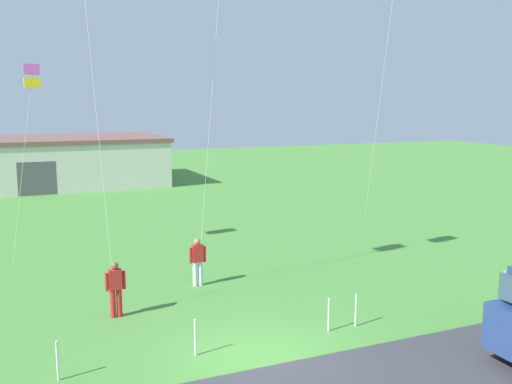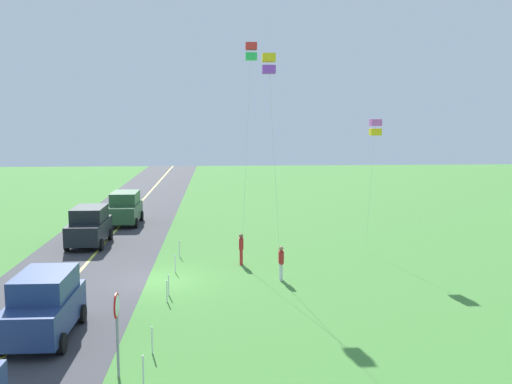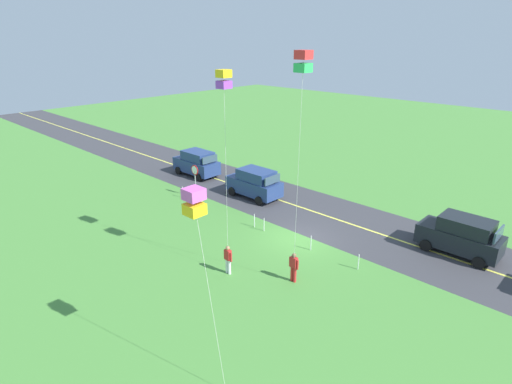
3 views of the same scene
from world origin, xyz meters
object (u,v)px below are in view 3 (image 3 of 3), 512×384
at_px(person_adult_near, 228,259).
at_px(person_adult_companion, 294,266).
at_px(car_parked_east_near, 197,163).
at_px(kite_yellow_high, 194,202).
at_px(kite_blue_mid, 303,62).
at_px(car_suv_foreground, 255,183).
at_px(stop_sign, 195,175).
at_px(kite_red_low, 224,80).
at_px(car_parked_west_near, 461,235).

xyz_separation_m(person_adult_near, person_adult_companion, (-2.96, -1.74, 0.00)).
bearing_deg(car_parked_east_near, kite_yellow_high, 141.46).
bearing_deg(kite_yellow_high, person_adult_companion, -77.55).
bearing_deg(car_parked_east_near, kite_blue_mid, 155.19).
bearing_deg(car_suv_foreground, kite_blue_mid, 142.46).
bearing_deg(car_suv_foreground, person_adult_near, 126.28).
bearing_deg(stop_sign, kite_red_low, 150.71).
height_order(kite_blue_mid, kite_yellow_high, kite_blue_mid).
relative_size(car_suv_foreground, car_parked_east_near, 1.00).
xyz_separation_m(stop_sign, person_adult_companion, (-12.81, 4.06, -0.94)).
relative_size(car_parked_west_near, kite_yellow_high, 0.60).
bearing_deg(kite_yellow_high, car_parked_west_near, -102.37).
bearing_deg(stop_sign, kite_yellow_high, 141.95).
xyz_separation_m(person_adult_near, kite_red_low, (0.66, -0.65, 8.92)).
relative_size(car_suv_foreground, kite_red_low, 0.43).
height_order(car_parked_east_near, person_adult_near, car_parked_east_near).
height_order(person_adult_near, person_adult_companion, same).
height_order(car_parked_east_near, person_adult_companion, car_parked_east_near).
height_order(stop_sign, kite_yellow_high, kite_yellow_high).
distance_m(car_parked_east_near, person_adult_near, 16.68).
xyz_separation_m(car_parked_west_near, kite_yellow_high, (3.50, 15.94, 5.78)).
relative_size(car_suv_foreground, kite_blue_mid, 0.39).
bearing_deg(person_adult_near, person_adult_companion, -1.81).
bearing_deg(car_parked_west_near, person_adult_near, 52.49).
height_order(car_parked_west_near, person_adult_companion, car_parked_west_near).
xyz_separation_m(car_parked_west_near, kite_blue_mid, (4.57, 9.28, 9.56)).
bearing_deg(car_parked_west_near, kite_red_low, 48.47).
bearing_deg(car_parked_west_near, stop_sign, 14.64).
relative_size(car_parked_east_near, person_adult_companion, 2.75).
bearing_deg(person_adult_companion, person_adult_near, 120.71).
distance_m(kite_blue_mid, kite_yellow_high, 7.73).
bearing_deg(stop_sign, car_parked_west_near, -165.36).
bearing_deg(car_parked_east_near, kite_red_low, 147.05).
xyz_separation_m(car_parked_east_near, person_adult_near, (-13.90, 9.23, -0.29)).
bearing_deg(kite_red_low, person_adult_near, 135.41).
distance_m(car_parked_east_near, kite_yellow_high, 24.28).
distance_m(car_suv_foreground, car_parked_west_near, 14.65).
distance_m(car_suv_foreground, kite_yellow_high, 19.01).
relative_size(person_adult_near, person_adult_companion, 1.00).
bearing_deg(kite_blue_mid, car_parked_west_near, -116.20).
xyz_separation_m(car_suv_foreground, car_parked_east_near, (7.38, -0.36, 0.00)).
height_order(car_parked_west_near, kite_blue_mid, kite_blue_mid).
height_order(person_adult_companion, kite_blue_mid, kite_blue_mid).
relative_size(stop_sign, kite_yellow_high, 0.35).
bearing_deg(kite_red_low, car_parked_west_near, -131.53).
height_order(person_adult_near, kite_yellow_high, kite_yellow_high).
bearing_deg(kite_red_low, car_suv_foreground, -54.56).
bearing_deg(car_parked_west_near, car_suv_foreground, 6.29).
bearing_deg(kite_yellow_high, car_suv_foreground, -52.35).
relative_size(car_suv_foreground, person_adult_near, 2.75).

